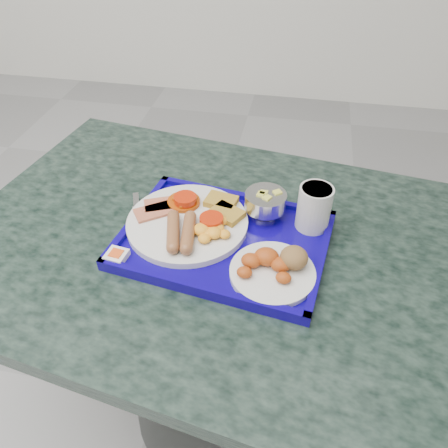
% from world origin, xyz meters
% --- Properties ---
extents(table, '(1.25, 0.93, 0.71)m').
position_xyz_m(table, '(0.88, 0.69, 0.53)').
color(table, slate).
rests_on(table, floor).
extents(tray, '(0.46, 0.36, 0.02)m').
position_xyz_m(tray, '(0.88, 0.68, 0.72)').
color(tray, '#0D027C').
rests_on(tray, table).
extents(main_plate, '(0.26, 0.26, 0.04)m').
position_xyz_m(main_plate, '(0.80, 0.71, 0.74)').
color(main_plate, silver).
rests_on(main_plate, tray).
extents(bread_plate, '(0.16, 0.16, 0.05)m').
position_xyz_m(bread_plate, '(1.00, 0.60, 0.75)').
color(bread_plate, silver).
rests_on(bread_plate, tray).
extents(fruit_bowl, '(0.09, 0.09, 0.06)m').
position_xyz_m(fruit_bowl, '(0.96, 0.77, 0.77)').
color(fruit_bowl, silver).
rests_on(fruit_bowl, tray).
extents(juice_cup, '(0.07, 0.07, 0.10)m').
position_xyz_m(juice_cup, '(1.06, 0.76, 0.78)').
color(juice_cup, silver).
rests_on(juice_cup, tray).
extents(spoon, '(0.06, 0.15, 0.01)m').
position_xyz_m(spoon, '(0.70, 0.74, 0.73)').
color(spoon, silver).
rests_on(spoon, tray).
extents(knife, '(0.08, 0.17, 0.00)m').
position_xyz_m(knife, '(0.68, 0.71, 0.73)').
color(knife, silver).
rests_on(knife, tray).
extents(jam_packet, '(0.04, 0.04, 0.02)m').
position_xyz_m(jam_packet, '(0.69, 0.59, 0.74)').
color(jam_packet, white).
rests_on(jam_packet, tray).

